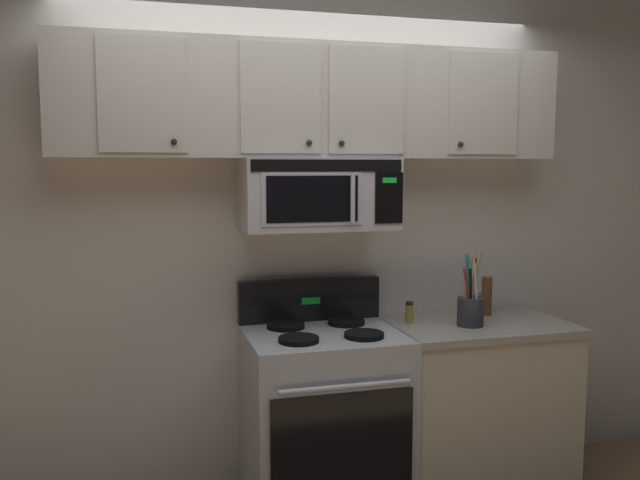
{
  "coord_description": "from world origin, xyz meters",
  "views": [
    {
      "loc": [
        -0.87,
        -2.69,
        1.71
      ],
      "look_at": [
        0.0,
        0.49,
        1.35
      ],
      "focal_mm": 37.78,
      "sensor_mm": 36.0,
      "label": 1
    }
  ],
  "objects": [
    {
      "name": "back_wall",
      "position": [
        0.0,
        0.79,
        1.35
      ],
      "size": [
        5.2,
        0.1,
        2.7
      ],
      "primitive_type": "cube",
      "color": "silver",
      "rests_on": "ground_plane"
    },
    {
      "name": "stove_range",
      "position": [
        0.0,
        0.42,
        0.47
      ],
      "size": [
        0.76,
        0.69,
        1.12
      ],
      "color": "#B7BABF",
      "rests_on": "ground_plane"
    },
    {
      "name": "over_range_microwave",
      "position": [
        -0.0,
        0.54,
        1.58
      ],
      "size": [
        0.76,
        0.43,
        0.35
      ],
      "color": "#B7BABF"
    },
    {
      "name": "upper_cabinets",
      "position": [
        -0.0,
        0.57,
        2.02
      ],
      "size": [
        2.5,
        0.36,
        0.55
      ],
      "color": "#BCB7AD"
    },
    {
      "name": "counter_segment",
      "position": [
        0.84,
        0.43,
        0.45
      ],
      "size": [
        0.93,
        0.65,
        0.9
      ],
      "color": "beige",
      "rests_on": "ground_plane"
    },
    {
      "name": "utensil_crock_charcoal",
      "position": [
        0.76,
        0.36,
        1.0
      ],
      "size": [
        0.13,
        0.13,
        0.38
      ],
      "color": "#2D2D33",
      "rests_on": "counter_segment"
    },
    {
      "name": "salt_shaker",
      "position": [
        0.96,
        0.65,
        0.96
      ],
      "size": [
        0.05,
        0.05,
        0.12
      ],
      "color": "white",
      "rests_on": "counter_segment"
    },
    {
      "name": "pepper_mill",
      "position": [
        0.96,
        0.56,
        1.01
      ],
      "size": [
        0.06,
        0.06,
        0.21
      ],
      "primitive_type": "cylinder",
      "color": "brown",
      "rests_on": "counter_segment"
    },
    {
      "name": "spice_jar",
      "position": [
        0.49,
        0.5,
        0.96
      ],
      "size": [
        0.04,
        0.04,
        0.11
      ],
      "color": "olive",
      "rests_on": "counter_segment"
    }
  ]
}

